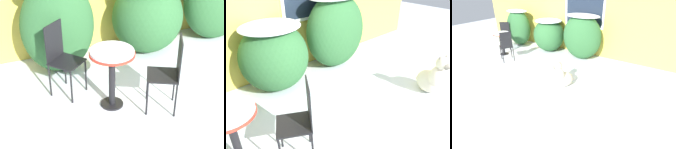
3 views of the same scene
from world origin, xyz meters
TOP-DOWN VIEW (x-y plane):
  - ground_plane at (0.00, 0.00)m, footprint 16.00×16.00m
  - shrub_middle at (-0.43, 1.71)m, footprint 1.17×1.08m
  - shrub_right at (0.95, 1.69)m, footprint 1.34×0.85m
  - patio_table at (-1.59, 0.49)m, footprint 0.56×0.56m
  - patio_chair_far_side at (-0.98, 0.15)m, footprint 0.52×0.52m
  - dog at (1.43, -0.23)m, footprint 0.54×0.67m

SIDE VIEW (x-z plane):
  - ground_plane at x=0.00m, z-range 0.00..0.00m
  - dog at x=1.43m, z-range -0.10..0.64m
  - patio_chair_far_side at x=-0.98m, z-range 0.05..1.05m
  - shrub_middle at x=-0.43m, z-range 0.04..1.22m
  - patio_table at x=-1.59m, z-range 0.23..1.03m
  - shrub_right at x=0.95m, z-range 0.04..1.52m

